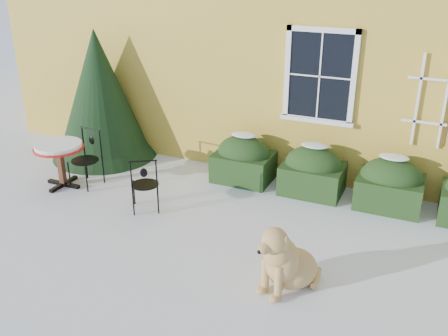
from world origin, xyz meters
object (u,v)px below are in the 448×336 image
at_px(bistro_table, 59,151).
at_px(dog, 285,262).
at_px(evergreen_shrub, 101,107).
at_px(patio_chair_near, 145,184).
at_px(patio_chair_far, 87,158).

distance_m(bistro_table, dog, 4.76).
xyz_separation_m(evergreen_shrub, patio_chair_near, (2.09, -1.73, -0.57)).
xyz_separation_m(patio_chair_near, patio_chair_far, (-1.50, 0.43, 0.04)).
xyz_separation_m(bistro_table, patio_chair_far, (0.38, 0.25, -0.17)).
bearing_deg(dog, patio_chair_near, -176.64).
distance_m(bistro_table, patio_chair_far, 0.49).
height_order(patio_chair_near, dog, patio_chair_near).
xyz_separation_m(evergreen_shrub, bistro_table, (0.21, -1.55, -0.36)).
bearing_deg(dog, patio_chair_far, -174.76).
distance_m(patio_chair_near, patio_chair_far, 1.56).
xyz_separation_m(patio_chair_near, dog, (2.71, -1.06, -0.09)).
bearing_deg(patio_chair_near, dog, 126.46).
height_order(bistro_table, dog, dog).
distance_m(evergreen_shrub, patio_chair_far, 1.52).
bearing_deg(evergreen_shrub, bistro_table, -82.15).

